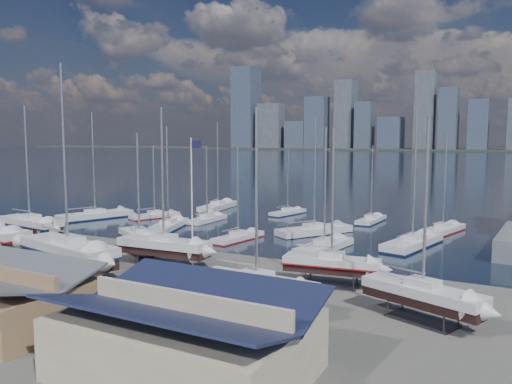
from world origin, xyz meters
The scene contains 29 objects.
ground centered at (0.00, -10.00, 0.00)m, with size 1400.00×1400.00×0.00m, color #605E59.
water centered at (0.00, 300.00, -0.15)m, with size 1400.00×600.00×0.40m, color #1B2B3F.
far_shore centered at (0.00, 560.00, 1.10)m, with size 1400.00×80.00×2.20m, color #2D332D.
skyline centered at (-7.83, 553.76, 39.09)m, with size 639.14×43.80×107.69m.
shed_blue centered at (16.00, -26.00, 2.42)m, with size 13.65×9.45×4.71m.
sailboat_cradle_0 centered at (-22.95, -6.01, 2.12)m, with size 10.81×4.14×16.96m.
sailboat_cradle_2 centered at (-5.70, -5.16, 1.95)m, with size 8.21×6.00×13.50m.
sailboat_cradle_3 centered at (-5.94, -14.84, 2.26)m, with size 12.79×5.87×19.67m.
sailboat_cradle_4 centered at (0.06, -8.05, 2.07)m, with size 9.90×3.38×15.91m.
sailboat_cradle_5 centered at (14.78, -15.69, 2.02)m, with size 9.40×3.12×15.05m.
sailboat_cradle_6 centered at (17.30, -6.53, 1.96)m, with size 8.65×3.52×13.77m.
sailboat_cradle_7 centered at (25.88, -11.77, 1.99)m, with size 8.97×5.33×14.29m.
sailboat_moored_0 centered at (-28.88, 10.52, 0.31)m, with size 7.13×12.38×17.86m.
sailboat_moored_1 centered at (-20.99, 15.72, 0.31)m, with size 5.31×8.49×12.32m.
sailboat_moored_2 centered at (-17.51, 29.39, 0.32)m, with size 4.51×11.34×16.65m.
sailboat_moored_3 centered at (-12.60, 8.67, 0.31)m, with size 5.96×10.64×15.34m.
sailboat_moored_4 centered at (-11.28, 16.58, 0.33)m, with size 2.34×8.25×12.44m.
sailboat_moored_5 centered at (-3.39, 29.34, 0.31)m, with size 3.89×8.20×11.82m.
sailboat_moored_6 centered at (0.17, 6.51, 0.31)m, with size 3.47×8.53×12.39m.
sailboat_moored_7 centered at (7.15, 14.95, 0.32)m, with size 8.35×10.87×16.46m.
sailboat_moored_8 centered at (11.30, 28.02, 0.31)m, with size 2.82×8.44×12.43m.
sailboat_moored_9 centered at (11.86, 6.24, 0.32)m, with size 4.07×10.11×14.84m.
sailboat_moored_10 centered at (20.45, 12.92, 0.31)m, with size 5.50×11.81×17.04m.
sailboat_moored_11 centered at (22.33, 24.18, 0.31)m, with size 4.97×9.88×14.23m.
car_a centered at (-5.12, -20.64, 0.81)m, with size 1.92×4.76×1.62m, color gray.
car_b centered at (-3.78, -18.24, 0.77)m, with size 1.62×4.65×1.53m, color gray.
car_c centered at (-2.54, -18.64, 0.73)m, with size 2.41×5.24×1.46m, color gray.
car_d centered at (5.11, -21.80, 0.67)m, with size 1.89×4.65×1.35m, color gray.
flagpole centered at (3.60, -7.94, 7.51)m, with size 1.14×0.12×12.94m.
Camera 1 is at (31.71, -47.14, 12.74)m, focal length 35.00 mm.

